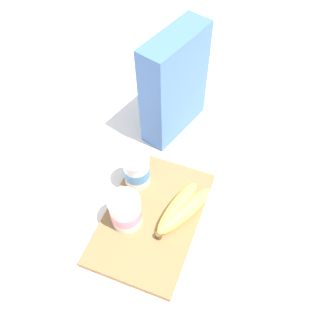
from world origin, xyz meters
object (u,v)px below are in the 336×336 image
cereal_box (174,86)px  yogurt_cup_back (136,170)px  yogurt_cup_front (126,211)px  banana_bunch (181,209)px  cutting_board (152,218)px

cereal_box → yogurt_cup_back: cereal_box is taller
cereal_box → yogurt_cup_back: bearing=-166.3°
yogurt_cup_front → yogurt_cup_back: size_ratio=1.03×
yogurt_cup_front → banana_bunch: (0.06, -0.11, -0.03)m
cutting_board → yogurt_cup_back: 0.12m
cutting_board → yogurt_cup_back: size_ratio=3.72×
yogurt_cup_front → yogurt_cup_back: 0.11m
banana_bunch → yogurt_cup_back: bearing=69.6°
cutting_board → yogurt_cup_back: yogurt_cup_back is taller
yogurt_cup_front → banana_bunch: size_ratio=0.54×
cutting_board → yogurt_cup_front: bearing=122.6°
cutting_board → banana_bunch: (0.03, -0.06, 0.03)m
cereal_box → cutting_board: bearing=-152.5°
yogurt_cup_back → banana_bunch: (-0.05, -0.13, -0.02)m
yogurt_cup_front → banana_bunch: 0.12m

